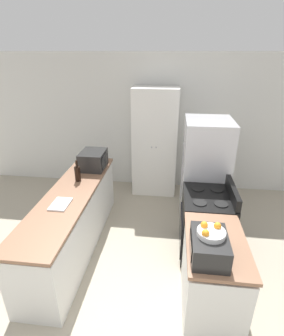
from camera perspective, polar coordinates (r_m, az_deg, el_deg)
The scene contains 11 objects.
wall_back at distance 5.20m, azimuth 2.11°, elevation 9.61°, with size 7.00×0.06×2.60m.
counter_left at distance 3.86m, azimuth -14.70°, elevation -11.12°, with size 0.60×2.51×0.88m.
counter_right at distance 3.09m, azimuth 14.95°, elevation -21.73°, with size 0.60×0.98×0.88m.
pantry_cabinet at distance 4.98m, azimuth 2.85°, elevation 5.52°, with size 0.83×0.54×2.03m.
stove at distance 3.75m, azimuth 13.67°, elevation -11.73°, with size 0.66×0.76×1.04m.
refrigerator at distance 4.26m, azimuth 13.43°, elevation -0.96°, with size 0.72×0.79×1.69m.
microwave at distance 4.23m, azimuth -10.56°, elevation 1.77°, with size 0.38×0.46×0.28m.
wine_bottle at distance 3.86m, azimuth -13.85°, elevation -1.14°, with size 0.08×0.08×0.32m.
toaster_oven at distance 2.54m, azimuth 14.36°, elevation -16.20°, with size 0.33×0.45×0.22m.
fruit_bowl at distance 2.47m, azimuth 14.73°, elevation -13.30°, with size 0.25×0.25×0.10m.
cutting_board at distance 3.38m, azimuth -17.31°, elevation -7.51°, with size 0.21×0.30×0.02m.
Camera 1 is at (0.41, -1.55, 2.60)m, focal length 28.00 mm.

